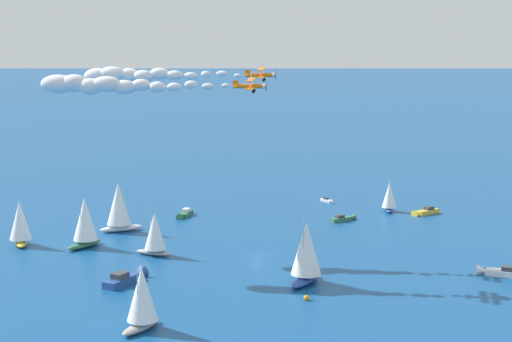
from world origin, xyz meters
The scene contains 21 objects.
ground_plane centered at (0.00, 0.00, 0.00)m, with size 2000.00×2000.00×0.00m, color navy.
sailboat_near_centre centered at (47.40, 11.52, 5.43)m, with size 9.45×5.61×11.89m.
sailboat_far_port centered at (1.63, -39.76, 6.15)m, with size 10.53×8.04×13.48m.
sailboat_far_stbd centered at (16.66, -35.28, 5.80)m, with size 9.93×5.58×12.72m.
motorboat_inshore centered at (-19.79, -37.68, 0.63)m, with size 8.26×4.94×2.34m.
motorboat_offshore centered at (-40.22, -1.78, 0.57)m, with size 7.46×4.36×2.11m.
sailboat_trailing centered at (10.40, 19.27, 6.27)m, with size 11.01×6.77×13.75m.
motorboat_ahead centered at (-57.73, -17.26, 0.40)m, with size 2.92×5.25×1.48m.
sailboat_mid_cluster centered at (24.27, -48.11, 5.25)m, with size 7.42×8.59×11.50m.
motorboat_outer_ring_a centered at (30.23, -8.93, 0.86)m, with size 11.18×4.05×3.17m.
sailboat_outer_ring_b centered at (-56.68, 2.38, 4.06)m, with size 6.97×5.26×8.90m.
motorboat_outer_ring_c centered at (-58.93, 11.61, 0.66)m, with size 8.73×4.67×2.46m.
motorboat_outer_ring_d centered at (-16.31, 47.47, 0.72)m, with size 4.21×9.50×2.67m.
sailboat_outer_ring_e centered at (12.65, -17.94, 4.89)m, with size 5.52×8.61×10.71m.
marker_buoy centered at (18.98, 24.97, 0.39)m, with size 1.10×1.10×2.10m.
biplane_lead centered at (-6.38, -3.34, 38.50)m, with size 6.96×6.99×3.60m.
wingwalker_lead centered at (-6.29, -3.27, 40.68)m, with size 0.85×0.54×1.77m.
smoke_trail_lead centered at (8.22, -28.65, 38.16)m, with size 19.79×31.81×4.25m.
biplane_wingman centered at (6.42, 3.30, 37.10)m, with size 6.96×6.99×3.60m.
wingwalker_wingman centered at (6.51, 3.37, 39.25)m, with size 1.35×0.83×1.53m.
smoke_trail_wingman centered at (22.28, -24.46, 36.98)m, with size 21.99×35.54×4.31m.
Camera 1 is at (143.06, 104.25, 48.71)m, focal length 59.58 mm.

